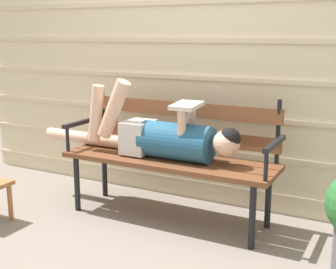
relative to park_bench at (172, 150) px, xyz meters
name	(u,v)px	position (x,y,z in m)	size (l,w,h in m)	color
ground_plane	(160,224)	(0.00, -0.19, -0.52)	(12.00, 12.00, 0.00)	gray
house_siding	(198,59)	(0.00, 0.44, 0.66)	(4.54, 0.08, 2.36)	beige
park_bench	(172,150)	(0.00, 0.00, 0.00)	(1.63, 0.50, 0.94)	brown
reclining_person	(159,136)	(-0.07, -0.07, 0.12)	(1.75, 0.27, 0.58)	#23567A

